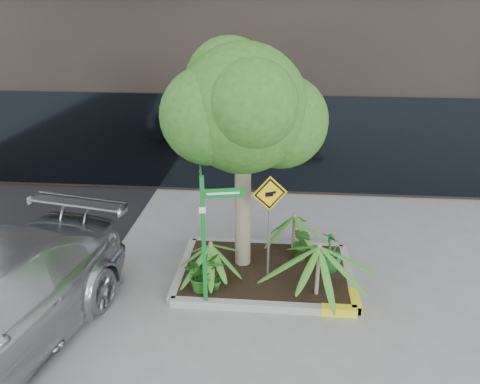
{
  "coord_description": "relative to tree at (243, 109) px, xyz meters",
  "views": [
    {
      "loc": [
        0.4,
        -7.47,
        4.96
      ],
      "look_at": [
        -0.27,
        0.2,
        1.78
      ],
      "focal_mm": 35.0,
      "sensor_mm": 36.0,
      "label": 1
    }
  ],
  "objects": [
    {
      "name": "ground",
      "position": [
        0.25,
        -0.53,
        -3.21
      ],
      "size": [
        80.0,
        80.0,
        0.0
      ],
      "primitive_type": "plane",
      "color": "gray",
      "rests_on": "ground"
    },
    {
      "name": "planter",
      "position": [
        0.48,
        -0.26,
        -3.1
      ],
      "size": [
        3.35,
        2.36,
        0.15
      ],
      "color": "#9E9E99",
      "rests_on": "ground"
    },
    {
      "name": "tree",
      "position": [
        0.0,
        0.0,
        0.0
      ],
      "size": [
        2.93,
        2.6,
        4.39
      ],
      "color": "tan",
      "rests_on": "ground"
    },
    {
      "name": "palm_front",
      "position": [
        1.38,
        -0.96,
        -2.12
      ],
      "size": [
        1.13,
        1.13,
        1.25
      ],
      "color": "tan",
      "rests_on": "ground"
    },
    {
      "name": "palm_left",
      "position": [
        -0.52,
        -0.7,
        -2.32
      ],
      "size": [
        0.88,
        0.88,
        0.98
      ],
      "color": "tan",
      "rests_on": "ground"
    },
    {
      "name": "palm_back",
      "position": [
        1.0,
        0.61,
        -2.3
      ],
      "size": [
        0.91,
        0.91,
        1.02
      ],
      "color": "tan",
      "rests_on": "ground"
    },
    {
      "name": "shrub_a",
      "position": [
        -0.66,
        -1.02,
        -2.72
      ],
      "size": [
        0.81,
        0.81,
        0.68
      ],
      "primitive_type": "imported",
      "rotation": [
        0.0,
        0.0,
        1.12
      ],
      "color": "#215D1A",
      "rests_on": "planter"
    },
    {
      "name": "shrub_b",
      "position": [
        1.68,
        -0.15,
        -2.65
      ],
      "size": [
        0.63,
        0.63,
        0.81
      ],
      "primitive_type": "imported",
      "rotation": [
        0.0,
        0.0,
        2.23
      ],
      "color": "#1E6625",
      "rests_on": "planter"
    },
    {
      "name": "shrub_c",
      "position": [
        -0.39,
        -0.98,
        -2.75
      ],
      "size": [
        0.36,
        0.36,
        0.61
      ],
      "primitive_type": "imported",
      "rotation": [
        0.0,
        0.0,
        3.28
      ],
      "color": "#226920",
      "rests_on": "planter"
    },
    {
      "name": "shrub_d",
      "position": [
        1.16,
        0.17,
        -2.69
      ],
      "size": [
        0.56,
        0.56,
        0.73
      ],
      "primitive_type": "imported",
      "rotation": [
        0.0,
        0.0,
        5.34
      ],
      "color": "#255A1A",
      "rests_on": "planter"
    },
    {
      "name": "street_sign_post",
      "position": [
        -0.5,
        -1.27,
        -1.7
      ],
      "size": [
        0.81,
        0.71,
        2.44
      ],
      "rotation": [
        0.0,
        0.0,
        0.2
      ],
      "color": "#0B7D29",
      "rests_on": "ground"
    },
    {
      "name": "cattle_sign",
      "position": [
        0.51,
        -0.62,
        -1.66
      ],
      "size": [
        0.6,
        0.24,
        2.06
      ],
      "rotation": [
        0.0,
        0.0,
        0.36
      ],
      "color": "slate",
      "rests_on": "ground"
    }
  ]
}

